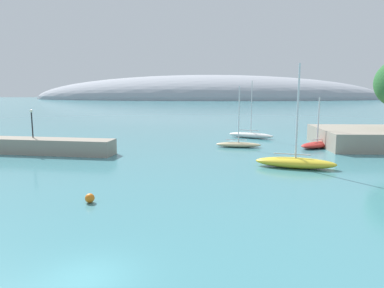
% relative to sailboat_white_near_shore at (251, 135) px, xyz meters
% --- Properties ---
extents(water, '(600.00, 600.00, 0.00)m').
position_rel_sailboat_white_near_shore_xyz_m(water, '(-12.57, -44.91, -0.52)').
color(water, teal).
rests_on(water, ground).
extents(breakwater_rocks, '(27.96, 6.50, 1.92)m').
position_rel_sailboat_white_near_shore_xyz_m(breakwater_rocks, '(-32.58, -14.78, 0.44)').
color(breakwater_rocks, gray).
rests_on(breakwater_rocks, ground).
extents(distant_ridge, '(258.36, 86.24, 35.27)m').
position_rel_sailboat_white_near_shore_xyz_m(distant_ridge, '(-6.06, 212.26, -0.52)').
color(distant_ridge, '#999EA8').
rests_on(distant_ridge, ground).
extents(sailboat_white_near_shore, '(7.56, 4.86, 9.36)m').
position_rel_sailboat_white_near_shore_xyz_m(sailboat_white_near_shore, '(0.00, 0.00, 0.00)').
color(sailboat_white_near_shore, white).
rests_on(sailboat_white_near_shore, water).
extents(sailboat_red_mid_mooring, '(6.25, 5.49, 6.99)m').
position_rel_sailboat_white_near_shore_xyz_m(sailboat_red_mid_mooring, '(7.98, -9.46, -0.05)').
color(sailboat_red_mid_mooring, red).
rests_on(sailboat_red_mid_mooring, water).
extents(sailboat_yellow_outer_mooring, '(8.46, 4.38, 10.63)m').
position_rel_sailboat_white_near_shore_xyz_m(sailboat_yellow_outer_mooring, '(1.88, -22.35, 0.10)').
color(sailboat_yellow_outer_mooring, yellow).
rests_on(sailboat_yellow_outer_mooring, water).
extents(sailboat_sand_end_of_line, '(6.40, 2.36, 8.48)m').
position_rel_sailboat_white_near_shore_xyz_m(sailboat_sand_end_of_line, '(-2.86, -9.40, -0.09)').
color(sailboat_sand_end_of_line, '#C6B284').
rests_on(sailboat_sand_end_of_line, water).
extents(mooring_buoy_orange, '(0.68, 0.68, 0.68)m').
position_rel_sailboat_white_near_shore_xyz_m(mooring_buoy_orange, '(-15.73, -34.53, -0.18)').
color(mooring_buoy_orange, orange).
rests_on(mooring_buoy_orange, water).
extents(harbor_lamp_post, '(0.36, 0.36, 3.56)m').
position_rel_sailboat_white_near_shore_xyz_m(harbor_lamp_post, '(-29.54, -14.44, 3.64)').
color(harbor_lamp_post, black).
rests_on(harbor_lamp_post, breakwater_rocks).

